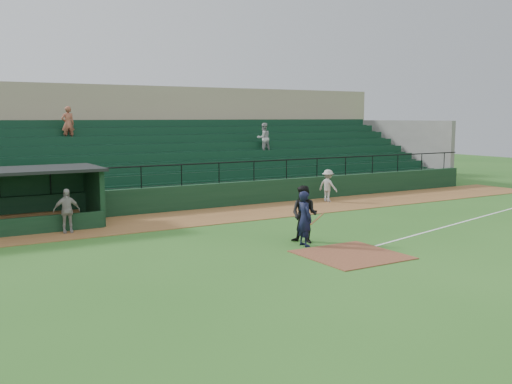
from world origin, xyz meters
TOP-DOWN VIEW (x-y plane):
  - ground at (0.00, 0.00)m, footprint 90.00×90.00m
  - warning_track at (0.00, 8.00)m, footprint 40.00×4.00m
  - home_plate_dirt at (0.00, -1.00)m, footprint 3.00×3.00m
  - foul_line at (8.00, 1.20)m, footprint 17.49×4.44m
  - stadium_structure at (-0.00, 16.46)m, footprint 38.00×13.08m
  - batter_at_plate at (-0.50, 0.91)m, footprint 1.04×0.73m
  - umpire at (-0.20, 1.34)m, footprint 1.18×1.25m
  - runner at (6.70, 8.82)m, footprint 0.90×1.22m
  - dugout_player_a at (-7.02, 7.40)m, footprint 1.03×0.52m

SIDE VIEW (x-z plane):
  - ground at x=0.00m, z-range 0.00..0.00m
  - foul_line at x=8.00m, z-range 0.00..0.01m
  - warning_track at x=0.00m, z-range 0.00..0.03m
  - home_plate_dirt at x=0.00m, z-range 0.00..0.03m
  - runner at x=6.70m, z-range 0.03..1.71m
  - dugout_player_a at x=-7.02m, z-range 0.03..1.73m
  - batter_at_plate at x=-0.50m, z-range 0.00..1.92m
  - umpire at x=-0.20m, z-range 0.00..2.04m
  - stadium_structure at x=0.00m, z-range -0.90..5.50m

